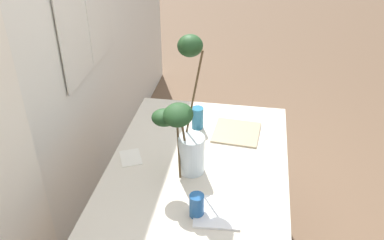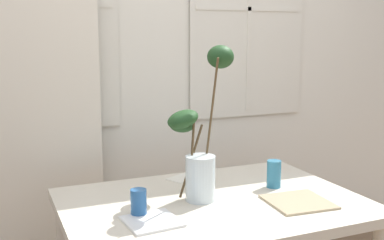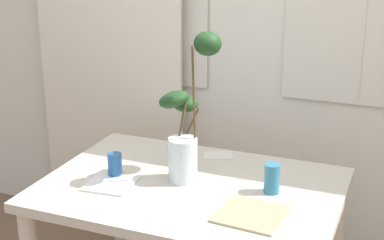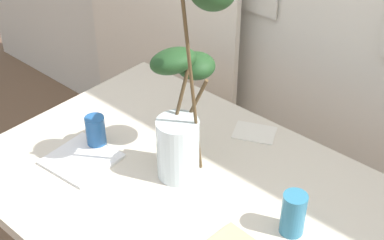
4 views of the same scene
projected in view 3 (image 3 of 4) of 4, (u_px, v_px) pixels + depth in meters
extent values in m
cube|color=silver|center=(249.00, 22.00, 3.21)|extent=(5.09, 0.12, 2.71)
cube|color=silver|center=(108.00, 58.00, 3.45)|extent=(0.94, 0.03, 2.23)
cube|color=beige|center=(191.00, 189.00, 2.66)|extent=(1.35, 0.95, 0.05)
cylinder|color=beige|center=(120.00, 201.00, 3.36)|extent=(0.08, 0.08, 0.69)
cylinder|color=silver|center=(183.00, 160.00, 2.66)|extent=(0.14, 0.14, 0.21)
cylinder|color=silver|center=(183.00, 173.00, 2.68)|extent=(0.12, 0.12, 0.07)
cylinder|color=brown|center=(184.00, 141.00, 2.70)|extent=(0.14, 0.05, 0.33)
ellipsoid|color=#1E421E|center=(186.00, 104.00, 2.71)|extent=(0.15, 0.15, 0.08)
cylinder|color=brown|center=(179.00, 139.00, 2.67)|extent=(0.07, 0.08, 0.37)
ellipsoid|color=#1E421E|center=(174.00, 99.00, 2.64)|extent=(0.21, 0.20, 0.13)
cylinder|color=brown|center=(195.00, 114.00, 2.58)|extent=(0.04, 0.12, 0.64)
ellipsoid|color=#1E421E|center=(208.00, 44.00, 2.47)|extent=(0.15, 0.15, 0.12)
cylinder|color=#235693|center=(115.00, 165.00, 2.72)|extent=(0.07, 0.07, 0.12)
cylinder|color=teal|center=(272.00, 178.00, 2.55)|extent=(0.07, 0.07, 0.14)
cube|color=white|center=(111.00, 184.00, 2.65)|extent=(0.23, 0.23, 0.01)
cube|color=tan|center=(251.00, 214.00, 2.37)|extent=(0.29, 0.29, 0.01)
cube|color=silver|center=(219.00, 156.00, 2.98)|extent=(0.18, 0.16, 0.00)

